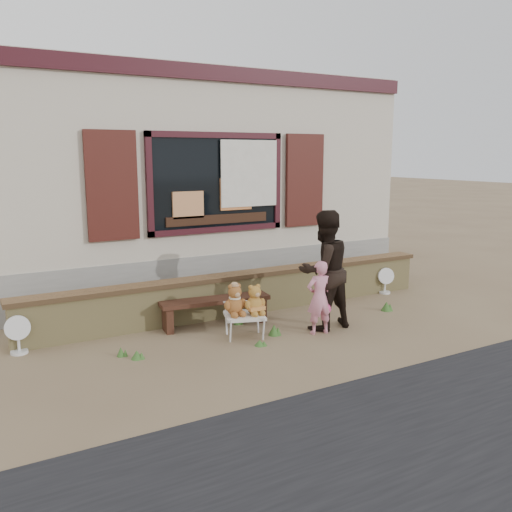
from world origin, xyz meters
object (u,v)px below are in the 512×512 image
teddy_bear_left (235,299)px  child (319,297)px  bench (215,306)px  teddy_bear_right (254,299)px  adult (324,270)px  folding_chair (245,316)px

teddy_bear_left → child: bearing=-1.7°
bench → teddy_bear_left: size_ratio=3.73×
teddy_bear_right → adult: 1.13m
teddy_bear_left → child: size_ratio=0.42×
child → adult: adult is taller
folding_chair → teddy_bear_left: bearing=-180.0°
bench → teddy_bear_left: 0.68m
folding_chair → teddy_bear_right: size_ratio=1.55×
teddy_bear_right → adult: bearing=10.1°
adult → bench: bearing=-36.5°
adult → teddy_bear_right: bearing=-11.6°
adult → child: bearing=37.8°
teddy_bear_right → adult: (1.07, -0.16, 0.33)m
bench → teddy_bear_right: (0.27, -0.72, 0.24)m
teddy_bear_left → teddy_bear_right: bearing=0.0°
bench → folding_chair: bearing=-72.1°
bench → adult: size_ratio=0.96×
child → teddy_bear_right: bearing=-12.9°
teddy_bear_right → adult: size_ratio=0.25×
folding_chair → adult: (1.20, -0.21, 0.57)m
folding_chair → bench: bearing=119.9°
teddy_bear_left → adult: size_ratio=0.26×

